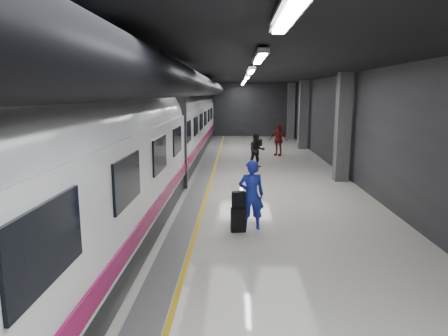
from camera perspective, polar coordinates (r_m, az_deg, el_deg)
ground at (r=15.17m, az=1.26°, el=-3.29°), size 40.00×40.00×0.00m
platform_hall at (r=15.69m, az=0.28°, el=10.22°), size 10.02×40.02×4.51m
train at (r=15.19m, az=-11.09°, el=4.46°), size 3.05×38.00×4.05m
traveler_main at (r=10.77m, az=3.92°, el=-3.86°), size 0.73×0.51×1.91m
suitcase_main at (r=10.74m, az=2.04°, el=-7.41°), size 0.42×0.30×0.64m
shoulder_bag at (r=10.62m, az=2.08°, el=-4.56°), size 0.37×0.26×0.45m
traveler_far_a at (r=19.93m, az=4.69°, el=2.51°), size 0.90×0.74×1.71m
traveler_far_b at (r=23.97m, az=7.76°, el=4.02°), size 1.18×0.96×1.88m
suitcase_far at (r=28.32m, az=5.14°, el=3.62°), size 0.32×0.22×0.46m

